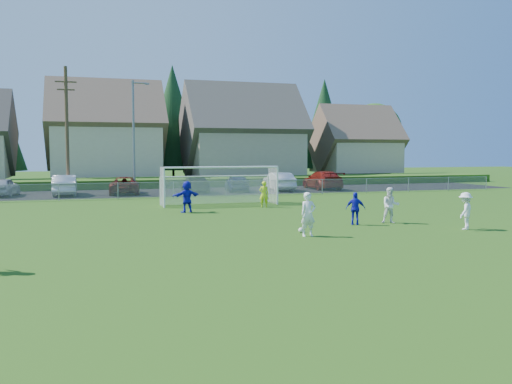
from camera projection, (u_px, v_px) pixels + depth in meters
ground at (322, 246)px, 19.73m from camera, size 160.00×160.00×0.00m
asphalt_lot at (187, 192)px, 45.89m from camera, size 60.00×60.00×0.00m
grass_embankment at (174, 182)px, 53.00m from camera, size 70.00×6.00×0.80m
soccer_ball at (301, 230)px, 22.98m from camera, size 0.22×0.22×0.22m
player_white_a at (308, 214)px, 21.95m from camera, size 0.69×0.49×1.80m
player_white_b at (390, 205)px, 25.90m from camera, size 1.03×0.93×1.73m
player_white_c at (465, 211)px, 23.87m from camera, size 1.22×1.12×1.65m
player_blue_a at (355, 209)px, 25.33m from camera, size 0.97×0.76×1.54m
player_blue_b at (187, 197)px, 30.49m from camera, size 1.73×0.99×1.78m
goalkeeper at (264, 194)px, 33.18m from camera, size 0.67×0.53×1.62m
car_a at (4, 187)px, 41.29m from camera, size 2.21×4.34×1.42m
car_b at (65, 185)px, 42.09m from camera, size 1.71×4.86×1.60m
car_c at (125, 185)px, 43.44m from camera, size 2.69×5.14×1.38m
car_d at (195, 184)px, 45.36m from camera, size 2.18×4.97×1.42m
car_e at (237, 183)px, 46.39m from camera, size 2.29×4.53×1.48m
car_f at (279, 181)px, 47.31m from camera, size 1.85×4.84×1.57m
car_g at (323, 180)px, 48.91m from camera, size 2.63×5.80×1.65m
soccer_goal at (219, 179)px, 34.88m from camera, size 7.42×1.90×2.50m
chainlink_fence at (200, 189)px, 40.61m from camera, size 52.06×0.06×1.20m
streetlight at (134, 133)px, 42.77m from camera, size 1.38×0.18×9.00m
utility_pole at (67, 129)px, 42.19m from camera, size 1.60×0.26×10.00m
houses_row at (180, 116)px, 60.16m from camera, size 53.90×11.45×13.27m
tree_row at (164, 122)px, 65.88m from camera, size 65.98×12.36×13.80m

